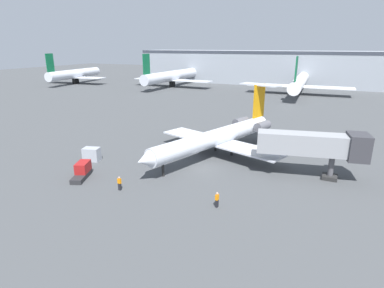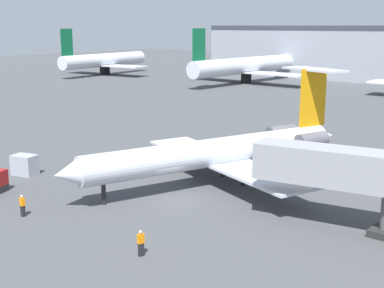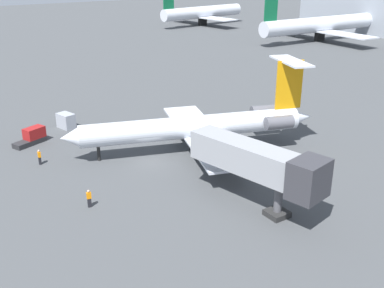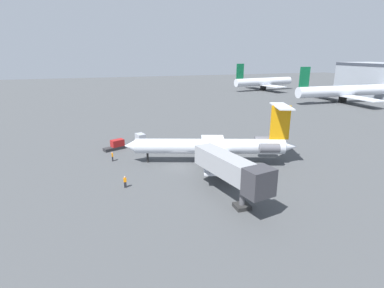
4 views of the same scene
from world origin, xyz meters
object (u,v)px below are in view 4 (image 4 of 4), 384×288
baggage_tug_lead (116,145)px  parked_airliner_west_mid (343,91)px  regional_jet (216,146)px  ground_crew_loader (125,182)px  parked_airliner_west_end (263,82)px  jet_bridge (235,170)px  cargo_container_uld (140,138)px  ground_crew_marshaller (112,156)px

baggage_tug_lead → parked_airliner_west_mid: (-33.59, 85.96, 3.46)m
regional_jet → ground_crew_loader: bearing=-70.8°
ground_crew_loader → parked_airliner_west_end: 123.36m
jet_bridge → parked_airliner_west_end: 123.10m
baggage_tug_lead → cargo_container_uld: bearing=121.0°
ground_crew_marshaller → cargo_container_uld: (-9.83, 6.35, 0.11)m
regional_jet → cargo_container_uld: bearing=-146.9°
jet_bridge → parked_airliner_west_mid: bearing=129.5°
regional_jet → jet_bridge: size_ratio=2.13×
jet_bridge → baggage_tug_lead: size_ratio=3.16×
ground_crew_marshaller → jet_bridge: bearing=33.5°
ground_crew_loader → parked_airliner_west_end: (-95.71, 77.75, 3.33)m
baggage_tug_lead → jet_bridge: bearing=24.6°
jet_bridge → ground_crew_marshaller: jet_bridge is taller
cargo_container_uld → parked_airliner_west_end: size_ratio=0.08×
regional_jet → ground_crew_loader: (5.51, -15.81, -2.20)m
jet_bridge → ground_crew_loader: size_ratio=7.92×
ground_crew_loader → baggage_tug_lead: bearing=179.6°
ground_crew_marshaller → cargo_container_uld: 11.70m
ground_crew_marshaller → baggage_tug_lead: (-6.67, 1.09, -0.02)m
ground_crew_loader → baggage_tug_lead: size_ratio=0.40×
ground_crew_loader → parked_airliner_west_end: parked_airliner_west_end is taller
ground_crew_marshaller → cargo_container_uld: bearing=147.2°
jet_bridge → baggage_tug_lead: jet_bridge is taller
jet_bridge → ground_crew_marshaller: size_ratio=7.92×
cargo_container_uld → jet_bridge: bearing=13.3°
ground_crew_marshaller → ground_crew_loader: (11.70, 0.97, 0.00)m
regional_jet → jet_bridge: bearing=-13.1°
ground_crew_marshaller → parked_airliner_west_mid: parked_airliner_west_mid is taller
ground_crew_marshaller → parked_airliner_west_mid: 95.97m
ground_crew_marshaller → cargo_container_uld: size_ratio=0.64×
jet_bridge → parked_airliner_west_end: (-104.39, 65.24, -0.16)m
ground_crew_loader → regional_jet: bearing=109.2°
baggage_tug_lead → parked_airliner_west_mid: size_ratio=0.11×
baggage_tug_lead → cargo_container_uld: cargo_container_uld is taller
baggage_tug_lead → ground_crew_marshaller: bearing=-9.3°
jet_bridge → parked_airliner_west_end: size_ratio=0.41×
regional_jet → baggage_tug_lead: size_ratio=6.74×
cargo_container_uld → parked_airliner_west_mid: parked_airliner_west_mid is taller
ground_crew_loader → ground_crew_marshaller: bearing=-175.3°
regional_jet → baggage_tug_lead: (-12.86, -15.70, -2.22)m
baggage_tug_lead → parked_airliner_west_end: 109.64m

